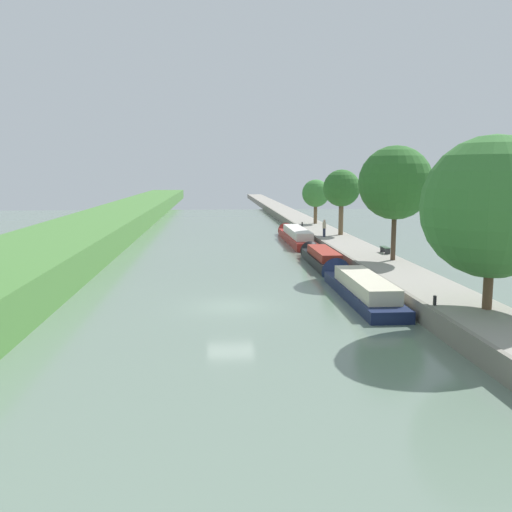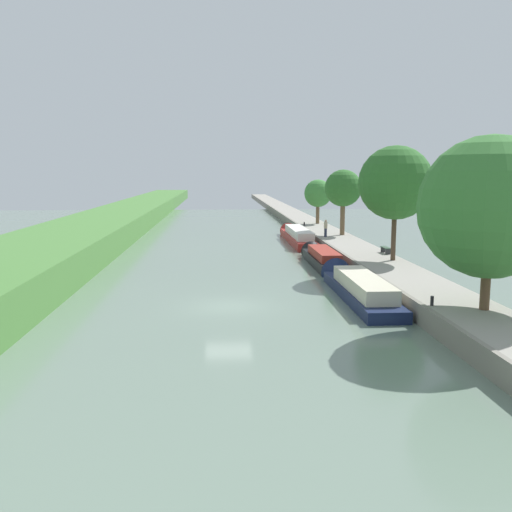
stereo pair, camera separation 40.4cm
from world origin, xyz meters
TOP-DOWN VIEW (x-y plane):
  - ground_plane at (0.00, 0.00)m, footprint 160.00×160.00m
  - right_towpath at (10.89, 0.00)m, footprint 3.63×260.00m
  - stone_quay at (8.95, 0.00)m, footprint 0.25×260.00m
  - narrowboat_navy at (7.51, 2.12)m, footprint 2.15×12.42m
  - narrowboat_black at (7.48, 13.46)m, footprint 1.80×10.19m
  - narrowboat_red at (7.58, 27.90)m, footprint 1.96×15.38m
  - tree_rightbank_near at (11.46, -5.44)m, footprint 6.33×6.33m
  - tree_rightbank_midnear at (11.75, 9.00)m, footprint 5.12×5.12m
  - tree_rightbank_midfar at (11.72, 25.33)m, footprint 3.62×3.62m
  - tree_rightbank_far at (11.45, 37.81)m, footprint 3.30×3.30m
  - person_walking at (9.74, 23.67)m, footprint 0.34×0.34m
  - mooring_bollard_near at (9.38, -4.56)m, footprint 0.16×0.16m
  - mooring_bollard_far at (9.38, 34.83)m, footprint 0.16×0.16m
  - park_bench at (12.25, 12.42)m, footprint 0.44×1.50m

SIDE VIEW (x-z plane):
  - ground_plane at x=0.00m, z-range 0.00..0.00m
  - right_towpath at x=10.89m, z-range 0.00..0.99m
  - stone_quay at x=8.95m, z-range 0.00..1.04m
  - narrowboat_black at x=7.48m, z-range -0.36..1.46m
  - narrowboat_navy at x=7.51m, z-range -0.50..1.60m
  - narrowboat_red at x=7.58m, z-range -0.41..1.67m
  - mooring_bollard_near at x=9.38m, z-range 0.99..1.44m
  - mooring_bollard_far at x=9.38m, z-range 0.99..1.44m
  - park_bench at x=12.25m, z-range 1.10..1.57m
  - person_walking at x=9.74m, z-range 1.03..2.69m
  - tree_rightbank_far at x=11.45m, z-range 1.96..7.26m
  - tree_rightbank_midfar at x=11.72m, z-range 2.34..8.76m
  - tree_rightbank_near at x=11.46m, z-range 1.71..9.50m
  - tree_rightbank_midnear at x=11.75m, z-range 2.41..10.39m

